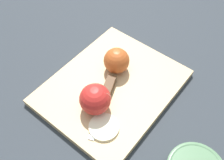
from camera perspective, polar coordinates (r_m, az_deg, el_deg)
name	(u,v)px	position (r m, az deg, el deg)	size (l,w,h in m)	color
ground_plane	(112,89)	(0.66, 0.00, -2.02)	(4.00, 4.00, 0.00)	#282D33
cutting_board	(112,87)	(0.65, 0.00, -1.56)	(0.37, 0.32, 0.02)	tan
apple_half_left	(117,61)	(0.65, 1.01, 4.25)	(0.06, 0.06, 0.06)	#AD4C1E
apple_half_right	(96,100)	(0.58, -3.56, -4.26)	(0.07, 0.07, 0.07)	red
knife	(109,91)	(0.62, -0.73, -2.48)	(0.17, 0.05, 0.02)	silver
apple_slice	(104,127)	(0.58, -1.77, -10.19)	(0.07, 0.07, 0.01)	beige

